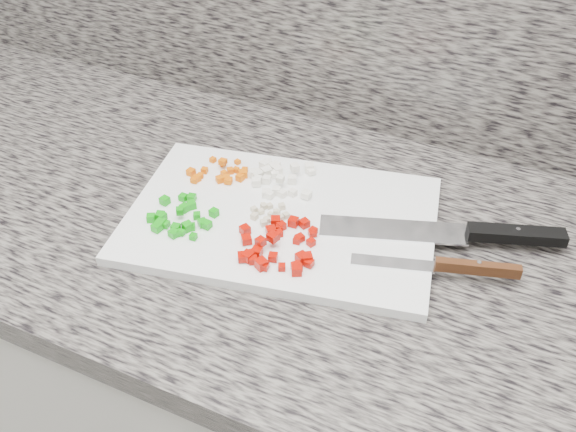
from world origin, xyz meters
name	(u,v)px	position (x,y,z in m)	size (l,w,h in m)	color
cabinet	(321,426)	(0.00, 1.44, 0.43)	(3.92, 0.62, 0.86)	beige
countertop	(331,246)	(0.00, 1.44, 0.88)	(3.96, 0.64, 0.04)	#69645D
cutting_board	(281,219)	(-0.08, 1.43, 0.91)	(0.43, 0.29, 0.01)	white
carrot_pile	(222,173)	(-0.20, 1.48, 0.92)	(0.09, 0.08, 0.02)	#DC5D04
onion_pile	(276,176)	(-0.12, 1.51, 0.92)	(0.11, 0.10, 0.02)	white
green_pepper_pile	(179,218)	(-0.20, 1.36, 0.92)	(0.10, 0.09, 0.02)	#0E9A0E
red_pepper_pile	(277,246)	(-0.05, 1.37, 0.92)	(0.12, 0.12, 0.02)	#AA0C02
garlic_pile	(269,213)	(-0.09, 1.43, 0.92)	(0.06, 0.06, 0.01)	beige
chef_knife	(473,233)	(0.18, 1.50, 0.92)	(0.33, 0.14, 0.02)	white
paring_knife	(456,267)	(0.18, 1.43, 0.92)	(0.21, 0.08, 0.02)	white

